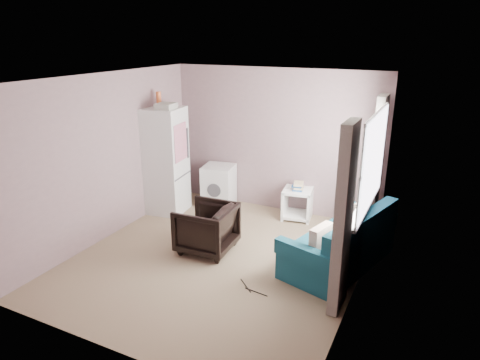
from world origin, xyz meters
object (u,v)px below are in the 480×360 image
(washing_machine, at_px, (219,185))
(sofa, at_px, (342,245))
(fridge, at_px, (165,160))
(armchair, at_px, (206,226))
(side_table, at_px, (297,202))

(washing_machine, height_order, sofa, sofa)
(fridge, height_order, sofa, fridge)
(armchair, relative_size, sofa, 0.39)
(fridge, height_order, washing_machine, fridge)
(washing_machine, bearing_deg, sofa, -34.91)
(armchair, height_order, fridge, fridge)
(sofa, bearing_deg, washing_machine, 171.24)
(side_table, bearing_deg, armchair, -115.97)
(armchair, distance_m, sofa, 1.93)
(fridge, relative_size, sofa, 1.06)
(fridge, distance_m, side_table, 2.39)
(washing_machine, bearing_deg, armchair, -77.23)
(armchair, bearing_deg, fridge, -128.53)
(armchair, height_order, sofa, sofa)
(side_table, bearing_deg, sofa, -49.62)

